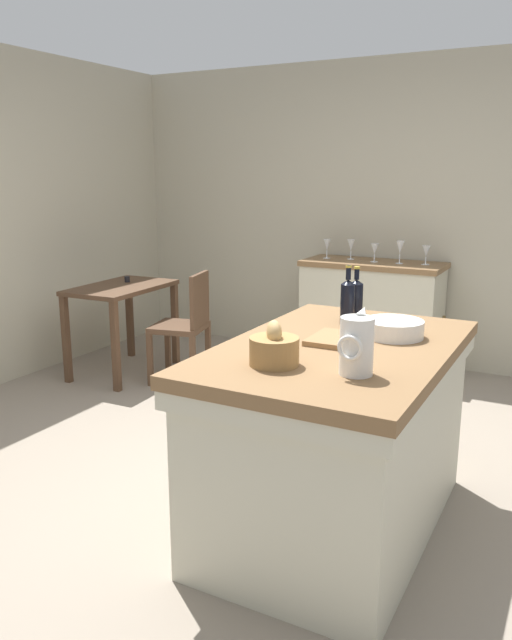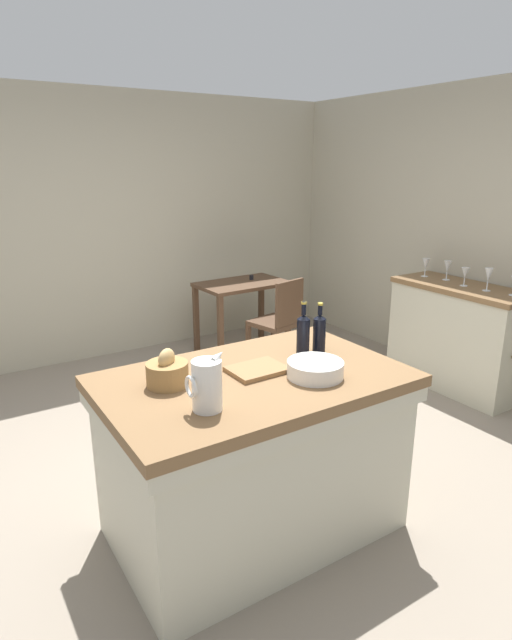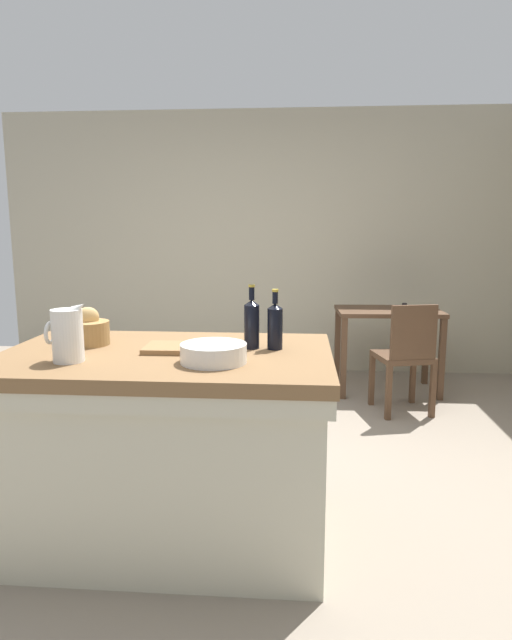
{
  "view_description": "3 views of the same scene",
  "coord_description": "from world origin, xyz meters",
  "px_view_note": "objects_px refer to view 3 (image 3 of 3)",
  "views": [
    {
      "loc": [
        -2.85,
        -1.53,
        1.67
      ],
      "look_at": [
        0.21,
        0.11,
        0.84
      ],
      "focal_mm": 35.34,
      "sensor_mm": 36.0,
      "label": 1
    },
    {
      "loc": [
        -1.56,
        -2.61,
        1.93
      ],
      "look_at": [
        0.32,
        0.33,
        0.87
      ],
      "focal_mm": 29.29,
      "sensor_mm": 36.0,
      "label": 2
    },
    {
      "loc": [
        0.33,
        -2.95,
        1.47
      ],
      "look_at": [
        0.08,
        0.21,
        0.92
      ],
      "focal_mm": 30.44,
      "sensor_mm": 36.0,
      "label": 3
    }
  ],
  "objects_px": {
    "wine_bottle_amber": "(252,323)",
    "pitcher": "(67,335)",
    "cutting_board": "(176,348)",
    "wooden_chair": "(406,354)",
    "writing_desk": "(388,323)",
    "wash_bowl": "(214,353)",
    "wine_bottle_dark": "(275,325)",
    "island_table": "(168,438)",
    "bread_basket": "(88,331)"
  },
  "relations": [
    {
      "from": "wooden_chair",
      "to": "wash_bowl",
      "type": "bearing_deg",
      "value": -120.87
    },
    {
      "from": "writing_desk",
      "to": "wine_bottle_amber",
      "type": "xyz_separation_m",
      "value": [
        -1.02,
        -2.33,
        0.4
      ]
    },
    {
      "from": "island_table",
      "to": "cutting_board",
      "type": "bearing_deg",
      "value": 38.47
    },
    {
      "from": "island_table",
      "to": "wooden_chair",
      "type": "relative_size",
      "value": 1.7
    },
    {
      "from": "pitcher",
      "to": "wine_bottle_dark",
      "type": "relative_size",
      "value": 0.94
    },
    {
      "from": "island_table",
      "to": "pitcher",
      "type": "distance_m",
      "value": 0.68
    },
    {
      "from": "island_table",
      "to": "wooden_chair",
      "type": "height_order",
      "value": "island_table"
    },
    {
      "from": "writing_desk",
      "to": "island_table",
      "type": "bearing_deg",
      "value": -119.91
    },
    {
      "from": "wine_bottle_amber",
      "to": "island_table",
      "type": "bearing_deg",
      "value": -164.81
    },
    {
      "from": "wash_bowl",
      "to": "cutting_board",
      "type": "bearing_deg",
      "value": 135.3
    },
    {
      "from": "wine_bottle_dark",
      "to": "wine_bottle_amber",
      "type": "bearing_deg",
      "value": 176.57
    },
    {
      "from": "writing_desk",
      "to": "pitcher",
      "type": "height_order",
      "value": "pitcher"
    },
    {
      "from": "wine_bottle_dark",
      "to": "wine_bottle_amber",
      "type": "distance_m",
      "value": 0.11
    },
    {
      "from": "island_table",
      "to": "wooden_chair",
      "type": "distance_m",
      "value": 2.34
    },
    {
      "from": "island_table",
      "to": "writing_desk",
      "type": "xyz_separation_m",
      "value": [
        1.4,
        2.44,
        0.14
      ]
    },
    {
      "from": "wash_bowl",
      "to": "bread_basket",
      "type": "height_order",
      "value": "bread_basket"
    },
    {
      "from": "bread_basket",
      "to": "wine_bottle_dark",
      "type": "distance_m",
      "value": 0.91
    },
    {
      "from": "wine_bottle_amber",
      "to": "cutting_board",
      "type": "bearing_deg",
      "value": -168.03
    },
    {
      "from": "wine_bottle_dark",
      "to": "wine_bottle_amber",
      "type": "height_order",
      "value": "wine_bottle_amber"
    },
    {
      "from": "wash_bowl",
      "to": "bread_basket",
      "type": "xyz_separation_m",
      "value": [
        -0.66,
        0.3,
        0.03
      ]
    },
    {
      "from": "writing_desk",
      "to": "wooden_chair",
      "type": "distance_m",
      "value": 0.62
    },
    {
      "from": "writing_desk",
      "to": "bread_basket",
      "type": "height_order",
      "value": "bread_basket"
    },
    {
      "from": "cutting_board",
      "to": "wine_bottle_dark",
      "type": "height_order",
      "value": "wine_bottle_dark"
    },
    {
      "from": "pitcher",
      "to": "cutting_board",
      "type": "xyz_separation_m",
      "value": [
        0.41,
        0.24,
        -0.1
      ]
    },
    {
      "from": "bread_basket",
      "to": "cutting_board",
      "type": "bearing_deg",
      "value": -11.4
    },
    {
      "from": "wooden_chair",
      "to": "wash_bowl",
      "type": "relative_size",
      "value": 3.16
    },
    {
      "from": "pitcher",
      "to": "wine_bottle_amber",
      "type": "bearing_deg",
      "value": 22.46
    },
    {
      "from": "wash_bowl",
      "to": "wooden_chair",
      "type": "bearing_deg",
      "value": 59.13
    },
    {
      "from": "island_table",
      "to": "wine_bottle_amber",
      "type": "relative_size",
      "value": 5.0
    },
    {
      "from": "wine_bottle_dark",
      "to": "cutting_board",
      "type": "bearing_deg",
      "value": -171.65
    },
    {
      "from": "wine_bottle_dark",
      "to": "island_table",
      "type": "bearing_deg",
      "value": -168.79
    },
    {
      "from": "writing_desk",
      "to": "wash_bowl",
      "type": "relative_size",
      "value": 3.27
    },
    {
      "from": "island_table",
      "to": "wine_bottle_dark",
      "type": "distance_m",
      "value": 0.73
    },
    {
      "from": "wine_bottle_amber",
      "to": "writing_desk",
      "type": "bearing_deg",
      "value": 66.46
    },
    {
      "from": "wooden_chair",
      "to": "pitcher",
      "type": "relative_size",
      "value": 3.34
    },
    {
      "from": "writing_desk",
      "to": "wine_bottle_dark",
      "type": "height_order",
      "value": "wine_bottle_dark"
    },
    {
      "from": "wooden_chair",
      "to": "wash_bowl",
      "type": "xyz_separation_m",
      "value": [
        -1.2,
        -2.01,
        0.46
      ]
    },
    {
      "from": "island_table",
      "to": "pitcher",
      "type": "relative_size",
      "value": 5.68
    },
    {
      "from": "pitcher",
      "to": "wine_bottle_dark",
      "type": "distance_m",
      "value": 0.92
    },
    {
      "from": "cutting_board",
      "to": "wine_bottle_amber",
      "type": "bearing_deg",
      "value": 11.97
    },
    {
      "from": "writing_desk",
      "to": "bread_basket",
      "type": "relative_size",
      "value": 4.58
    },
    {
      "from": "cutting_board",
      "to": "wine_bottle_dark",
      "type": "xyz_separation_m",
      "value": [
        0.46,
        0.07,
        0.1
      ]
    },
    {
      "from": "writing_desk",
      "to": "pitcher",
      "type": "xyz_separation_m",
      "value": [
        -1.77,
        -2.65,
        0.4
      ]
    },
    {
      "from": "writing_desk",
      "to": "wooden_chair",
      "type": "relative_size",
      "value": 1.03
    },
    {
      "from": "island_table",
      "to": "wash_bowl",
      "type": "xyz_separation_m",
      "value": [
        0.25,
        -0.18,
        0.46
      ]
    },
    {
      "from": "wine_bottle_dark",
      "to": "wine_bottle_amber",
      "type": "xyz_separation_m",
      "value": [
        -0.11,
        0.01,
        0.01
      ]
    },
    {
      "from": "island_table",
      "to": "cutting_board",
      "type": "height_order",
      "value": "cutting_board"
    },
    {
      "from": "wash_bowl",
      "to": "wine_bottle_dark",
      "type": "xyz_separation_m",
      "value": [
        0.25,
        0.27,
        0.07
      ]
    },
    {
      "from": "wash_bowl",
      "to": "bread_basket",
      "type": "bearing_deg",
      "value": 155.69
    },
    {
      "from": "wine_bottle_amber",
      "to": "pitcher",
      "type": "bearing_deg",
      "value": -157.54
    }
  ]
}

